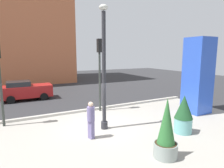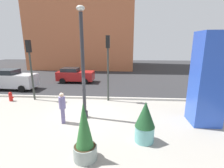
% 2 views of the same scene
% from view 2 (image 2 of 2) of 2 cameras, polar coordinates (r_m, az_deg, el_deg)
% --- Properties ---
extents(ground_plane, '(60.00, 60.00, 0.00)m').
position_cam_2_polar(ground_plane, '(14.46, -5.81, -3.94)').
color(ground_plane, '#2D2D30').
extents(plaza_pavement, '(18.00, 10.00, 0.02)m').
position_cam_2_polar(plaza_pavement, '(9.09, -12.42, -15.65)').
color(plaza_pavement, '#9E998E').
rests_on(plaza_pavement, ground_plane).
extents(curb_strip, '(18.00, 0.24, 0.16)m').
position_cam_2_polar(curb_strip, '(13.61, -6.44, -4.76)').
color(curb_strip, '#B7B2A8').
rests_on(curb_strip, ground_plane).
extents(lamp_post, '(0.44, 0.44, 6.36)m').
position_cam_2_polar(lamp_post, '(9.61, -9.97, 5.74)').
color(lamp_post, '#2D2D33').
rests_on(lamp_post, ground_plane).
extents(art_pillar_blue, '(1.47, 1.47, 5.04)m').
position_cam_2_polar(art_pillar_blue, '(10.28, 30.17, 1.28)').
color(art_pillar_blue, blue).
rests_on(art_pillar_blue, ground_plane).
extents(potted_plant_mid_plaza, '(0.91, 0.91, 1.95)m').
position_cam_2_polar(potted_plant_mid_plaza, '(7.79, 11.30, -12.68)').
color(potted_plant_mid_plaza, '#6BB2B2').
rests_on(potted_plant_mid_plaza, ground_plane).
extents(potted_plant_curbside, '(0.92, 0.92, 2.36)m').
position_cam_2_polar(potted_plant_curbside, '(6.67, -9.47, -17.16)').
color(potted_plant_curbside, gray).
rests_on(potted_plant_curbside, ground_plane).
extents(fire_hydrant, '(0.36, 0.26, 0.75)m').
position_cam_2_polar(fire_hydrant, '(15.16, -31.56, -3.70)').
color(fire_hydrant, red).
rests_on(fire_hydrant, ground_plane).
extents(traffic_light_corner, '(0.28, 0.42, 4.97)m').
position_cam_2_polar(traffic_light_corner, '(12.45, -1.41, 8.87)').
color(traffic_light_corner, '#333833').
rests_on(traffic_light_corner, ground_plane).
extents(traffic_light_far_side, '(0.28, 0.42, 4.65)m').
position_cam_2_polar(traffic_light_far_side, '(14.12, -26.38, 7.24)').
color(traffic_light_far_side, '#333833').
rests_on(traffic_light_far_side, ground_plane).
extents(car_curb_east, '(4.20, 2.07, 1.95)m').
position_cam_2_polar(car_curb_east, '(18.67, -30.85, 1.31)').
color(car_curb_east, silver).
rests_on(car_curb_east, ground_plane).
extents(car_far_lane, '(4.12, 2.03, 1.65)m').
position_cam_2_polar(car_far_lane, '(19.45, -12.62, 3.03)').
color(car_far_lane, red).
rests_on(car_far_lane, ground_plane).
extents(pedestrian_crossing, '(0.45, 0.45, 1.79)m').
position_cam_2_polar(pedestrian_crossing, '(9.71, -16.74, -7.39)').
color(pedestrian_crossing, slate).
rests_on(pedestrian_crossing, ground_plane).
extents(highrise_across_street, '(17.38, 12.04, 21.49)m').
position_cam_2_polar(highrise_across_street, '(33.42, -9.43, 24.77)').
color(highrise_across_street, '#C66B42').
rests_on(highrise_across_street, ground_plane).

